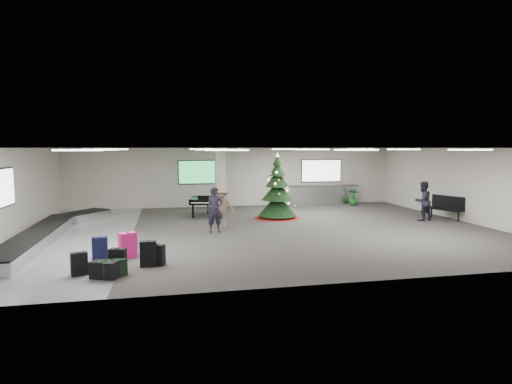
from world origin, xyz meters
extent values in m
plane|color=#34312F|center=(0.00, 0.00, 0.00)|extent=(18.00, 18.00, 0.00)
cube|color=#B1ABA2|center=(0.00, 7.00, 1.60)|extent=(18.00, 0.02, 3.20)
cube|color=#B1ABA2|center=(0.00, -7.00, 1.60)|extent=(18.00, 0.02, 3.20)
cube|color=#B1ABA2|center=(-9.00, 0.00, 1.60)|extent=(0.02, 14.00, 3.20)
cube|color=#B1ABA2|center=(9.00, 0.00, 1.60)|extent=(0.02, 14.00, 3.20)
cube|color=silver|center=(0.00, 0.00, 3.20)|extent=(18.00, 14.00, 0.02)
cube|color=slate|center=(-7.00, 0.00, 0.00)|extent=(4.00, 14.00, 0.01)
cube|color=#B7B0A8|center=(-1.00, 5.60, 1.60)|extent=(0.50, 0.50, 3.20)
cube|color=green|center=(-2.00, 6.95, 1.90)|extent=(2.20, 0.08, 1.30)
cube|color=white|center=(5.00, 6.95, 1.90)|extent=(2.40, 0.08, 1.30)
cube|color=white|center=(-8.95, -1.00, 1.90)|extent=(0.08, 2.10, 1.30)
cube|color=white|center=(-6.00, -4.00, 3.14)|extent=(1.20, 0.60, 0.04)
cube|color=white|center=(-6.00, 0.00, 3.14)|extent=(1.20, 0.60, 0.04)
cube|color=white|center=(-6.00, 4.00, 3.14)|extent=(1.20, 0.60, 0.04)
cube|color=white|center=(-2.00, -4.00, 3.14)|extent=(1.20, 0.60, 0.04)
cube|color=white|center=(-2.00, 0.00, 3.14)|extent=(1.20, 0.60, 0.04)
cube|color=white|center=(-2.00, 4.00, 3.14)|extent=(1.20, 0.60, 0.04)
cube|color=white|center=(2.00, -4.00, 3.14)|extent=(1.20, 0.60, 0.04)
cube|color=white|center=(2.00, 0.00, 3.14)|extent=(1.20, 0.60, 0.04)
cube|color=white|center=(2.00, 4.00, 3.14)|extent=(1.20, 0.60, 0.04)
cube|color=white|center=(6.00, -4.00, 3.14)|extent=(1.20, 0.60, 0.04)
cube|color=white|center=(6.00, 0.00, 3.14)|extent=(1.20, 0.60, 0.04)
cube|color=white|center=(6.00, 4.00, 3.14)|extent=(1.20, 0.60, 0.04)
cube|color=silver|center=(-8.00, -1.00, 0.19)|extent=(1.00, 8.00, 0.38)
cube|color=black|center=(-8.00, -1.00, 0.40)|extent=(0.95, 7.90, 0.05)
cube|color=silver|center=(-7.20, 3.60, 0.19)|extent=(1.97, 2.21, 0.38)
cube|color=black|center=(-7.20, 3.60, 0.40)|extent=(1.87, 2.10, 0.05)
cube|color=silver|center=(5.00, 6.65, 0.53)|extent=(4.00, 0.60, 1.05)
cube|color=#29292B|center=(5.00, 6.65, 1.06)|extent=(4.05, 0.65, 0.04)
cube|color=black|center=(-4.98, -5.00, 0.32)|extent=(0.45, 0.33, 0.63)
cube|color=black|center=(-4.98, -5.00, 0.64)|extent=(0.06, 0.14, 0.02)
cube|color=black|center=(-4.24, -4.52, 0.35)|extent=(0.46, 0.25, 0.69)
cube|color=black|center=(-4.24, -4.52, 0.70)|extent=(0.04, 0.14, 0.02)
cube|color=#EA1E80|center=(-4.85, -3.54, 0.38)|extent=(0.55, 0.45, 0.76)
cube|color=black|center=(-4.85, -3.54, 0.77)|extent=(0.10, 0.16, 0.02)
cube|color=black|center=(-4.84, -3.23, 0.29)|extent=(0.41, 0.26, 0.57)
cube|color=black|center=(-4.84, -3.23, 0.58)|extent=(0.05, 0.13, 0.02)
cube|color=black|center=(-5.63, -3.47, 0.32)|extent=(0.44, 0.27, 0.65)
cube|color=black|center=(-5.63, -3.47, 0.66)|extent=(0.04, 0.15, 0.02)
cube|color=black|center=(-5.90, -5.05, 0.29)|extent=(0.44, 0.34, 0.59)
cube|color=black|center=(-5.90, -5.05, 0.60)|extent=(0.07, 0.13, 0.02)
cube|color=black|center=(-5.06, -5.35, 0.21)|extent=(0.71, 0.64, 0.43)
cube|color=black|center=(-5.06, -5.35, 0.44)|extent=(0.14, 0.17, 0.02)
cube|color=black|center=(-3.99, -4.48, 0.29)|extent=(0.45, 0.37, 0.57)
cube|color=black|center=(-3.99, -4.48, 0.58)|extent=(0.09, 0.12, 0.02)
cube|color=black|center=(-5.25, -5.43, 0.21)|extent=(0.74, 0.60, 0.43)
cube|color=black|center=(-5.25, -5.43, 0.44)|extent=(0.12, 0.21, 0.02)
cone|color=maroon|center=(1.23, 2.53, 0.07)|extent=(2.10, 2.10, 0.13)
cylinder|color=#3F2819|center=(1.23, 2.53, 0.28)|extent=(0.13, 0.13, 0.55)
cone|color=black|center=(1.23, 2.53, 0.61)|extent=(1.77, 1.77, 1.00)
cone|color=black|center=(1.23, 2.53, 1.27)|extent=(1.44, 1.44, 0.89)
cone|color=black|center=(1.23, 2.53, 1.83)|extent=(1.11, 1.11, 0.77)
cone|color=black|center=(1.23, 2.53, 2.27)|extent=(0.77, 0.77, 0.66)
cone|color=black|center=(1.23, 2.53, 2.66)|extent=(0.44, 0.44, 0.50)
cone|color=#FFE566|center=(1.23, 2.53, 2.90)|extent=(0.18, 0.18, 0.20)
cube|color=black|center=(-1.88, 3.81, 0.76)|extent=(1.72, 1.86, 0.26)
cube|color=black|center=(-2.06, 2.95, 0.68)|extent=(1.36, 0.53, 0.09)
cube|color=white|center=(-2.06, 2.92, 0.74)|extent=(1.20, 0.36, 0.02)
cube|color=black|center=(-2.01, 3.18, 0.94)|extent=(0.64, 0.15, 0.20)
cylinder|color=black|center=(-2.55, 3.29, 0.31)|extent=(0.09, 0.09, 0.63)
cylinder|color=black|center=(-1.47, 3.07, 0.31)|extent=(0.09, 0.09, 0.63)
cylinder|color=black|center=(-1.76, 4.44, 0.31)|extent=(0.09, 0.09, 0.63)
cube|color=black|center=(8.50, 0.60, 0.47)|extent=(1.10, 1.75, 0.07)
cylinder|color=black|center=(8.50, -0.07, 0.22)|extent=(0.07, 0.07, 0.44)
cylinder|color=black|center=(8.50, 1.26, 0.22)|extent=(0.07, 0.07, 0.44)
cube|color=black|center=(8.76, 0.60, 0.78)|extent=(0.63, 1.58, 0.56)
imported|color=black|center=(-1.93, -0.23, 0.87)|extent=(0.65, 0.44, 1.74)
imported|color=#816C4F|center=(-1.54, 0.73, 0.83)|extent=(1.20, 0.90, 1.66)
imported|color=black|center=(7.34, 0.53, 0.87)|extent=(0.96, 0.82, 1.74)
imported|color=#144118|center=(2.37, 6.50, 0.43)|extent=(0.61, 0.61, 0.86)
imported|color=#144118|center=(6.50, 5.82, 0.46)|extent=(0.72, 0.72, 0.92)
camera|label=1|loc=(-3.71, -16.24, 3.20)|focal=30.00mm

